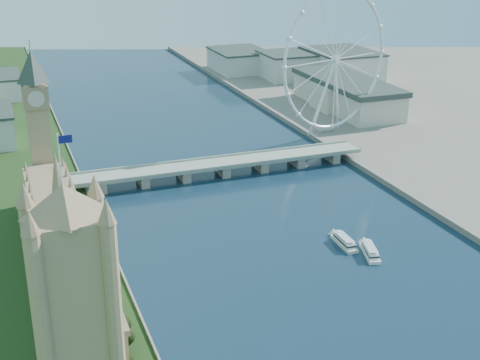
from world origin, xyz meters
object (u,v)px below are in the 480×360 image
victoria_tower (75,312)px  tour_boat_far (370,255)px  tour_boat_near (344,245)px  london_eye (336,60)px

victoria_tower → tour_boat_far: size_ratio=4.16×
victoria_tower → tour_boat_near: bearing=33.9°
victoria_tower → london_eye: london_eye is taller
london_eye → tour_boat_near: bearing=-115.9°
london_eye → tour_boat_near: london_eye is taller
tour_boat_near → tour_boat_far: 17.53m
victoria_tower → tour_boat_far: victoria_tower is taller
victoria_tower → tour_boat_far: 200.82m
tour_boat_far → tour_boat_near: bearing=131.7°
london_eye → tour_boat_far: bearing=-112.4°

